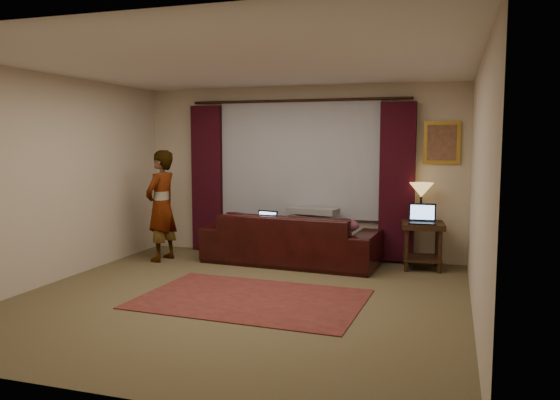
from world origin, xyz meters
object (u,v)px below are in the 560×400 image
object	(u,v)px
sofa	(291,229)
laptop_table	(422,214)
tiffany_lamp	(421,202)
laptop_sofa	(262,220)
person	(161,206)
end_table	(422,246)

from	to	relation	value
sofa	laptop_table	bearing A→B (deg)	-174.18
sofa	tiffany_lamp	bearing A→B (deg)	-164.84
sofa	laptop_sofa	world-z (taller)	sofa
tiffany_lamp	laptop_table	size ratio (longest dim) A/B	1.35
laptop_sofa	person	distance (m)	1.52
laptop_sofa	tiffany_lamp	size ratio (longest dim) A/B	0.68
sofa	laptop_table	world-z (taller)	sofa
laptop_sofa	laptop_table	bearing A→B (deg)	20.76
tiffany_lamp	laptop_table	bearing A→B (deg)	-83.32
laptop_sofa	end_table	world-z (taller)	laptop_sofa
sofa	person	xyz separation A→B (m)	(-1.89, -0.40, 0.31)
laptop_table	end_table	bearing A→B (deg)	85.55
tiffany_lamp	person	bearing A→B (deg)	-168.31
laptop_sofa	laptop_table	distance (m)	2.25
laptop_sofa	laptop_table	world-z (taller)	laptop_table
sofa	laptop_table	distance (m)	1.86
sofa	tiffany_lamp	world-z (taller)	tiffany_lamp
sofa	laptop_sofa	bearing A→B (deg)	20.47
tiffany_lamp	laptop_table	xyz separation A→B (m)	(0.03, -0.30, -0.14)
person	laptop_table	bearing A→B (deg)	104.26
end_table	laptop_table	world-z (taller)	laptop_table
end_table	person	world-z (taller)	person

